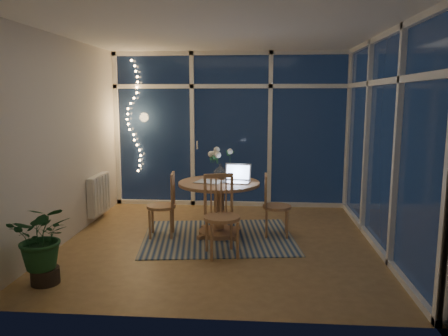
{
  "coord_description": "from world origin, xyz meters",
  "views": [
    {
      "loc": [
        0.46,
        -5.39,
        1.84
      ],
      "look_at": [
        0.02,
        0.25,
        0.93
      ],
      "focal_mm": 35.0,
      "sensor_mm": 36.0,
      "label": 1
    }
  ],
  "objects_px": {
    "dining_table": "(219,209)",
    "flower_vase": "(220,170)",
    "chair_left": "(161,205)",
    "chair_right": "(277,205)",
    "chair_front": "(222,216)",
    "potted_plant": "(43,247)",
    "laptop": "(236,173)"
  },
  "relations": [
    {
      "from": "dining_table",
      "to": "potted_plant",
      "type": "height_order",
      "value": "potted_plant"
    },
    {
      "from": "chair_left",
      "to": "potted_plant",
      "type": "xyz_separation_m",
      "value": [
        -0.84,
        -1.56,
        -0.06
      ]
    },
    {
      "from": "chair_left",
      "to": "chair_right",
      "type": "height_order",
      "value": "chair_left"
    },
    {
      "from": "chair_right",
      "to": "chair_front",
      "type": "xyz_separation_m",
      "value": [
        -0.67,
        -0.79,
        0.06
      ]
    },
    {
      "from": "dining_table",
      "to": "laptop",
      "type": "bearing_deg",
      "value": -6.05
    },
    {
      "from": "chair_right",
      "to": "chair_front",
      "type": "height_order",
      "value": "chair_front"
    },
    {
      "from": "chair_left",
      "to": "chair_front",
      "type": "bearing_deg",
      "value": 46.78
    },
    {
      "from": "chair_right",
      "to": "chair_left",
      "type": "bearing_deg",
      "value": 96.54
    },
    {
      "from": "chair_right",
      "to": "laptop",
      "type": "xyz_separation_m",
      "value": [
        -0.54,
        -0.05,
        0.44
      ]
    },
    {
      "from": "chair_right",
      "to": "chair_front",
      "type": "distance_m",
      "value": 1.04
    },
    {
      "from": "flower_vase",
      "to": "potted_plant",
      "type": "height_order",
      "value": "flower_vase"
    },
    {
      "from": "dining_table",
      "to": "flower_vase",
      "type": "distance_m",
      "value": 0.56
    },
    {
      "from": "chair_left",
      "to": "laptop",
      "type": "xyz_separation_m",
      "value": [
        0.99,
        0.09,
        0.42
      ]
    },
    {
      "from": "chair_left",
      "to": "chair_right",
      "type": "xyz_separation_m",
      "value": [
        1.53,
        0.15,
        -0.01
      ]
    },
    {
      "from": "dining_table",
      "to": "chair_right",
      "type": "distance_m",
      "value": 0.77
    },
    {
      "from": "dining_table",
      "to": "potted_plant",
      "type": "xyz_separation_m",
      "value": [
        -1.6,
        -1.68,
        0.01
      ]
    },
    {
      "from": "laptop",
      "to": "flower_vase",
      "type": "height_order",
      "value": "laptop"
    },
    {
      "from": "chair_left",
      "to": "chair_right",
      "type": "bearing_deg",
      "value": 89.17
    },
    {
      "from": "potted_plant",
      "to": "chair_left",
      "type": "bearing_deg",
      "value": 61.81
    },
    {
      "from": "chair_left",
      "to": "flower_vase",
      "type": "distance_m",
      "value": 0.95
    },
    {
      "from": "chair_front",
      "to": "flower_vase",
      "type": "relative_size",
      "value": 4.61
    },
    {
      "from": "chair_left",
      "to": "chair_right",
      "type": "relative_size",
      "value": 1.03
    },
    {
      "from": "flower_vase",
      "to": "chair_left",
      "type": "bearing_deg",
      "value": -150.99
    },
    {
      "from": "dining_table",
      "to": "chair_front",
      "type": "height_order",
      "value": "chair_front"
    },
    {
      "from": "dining_table",
      "to": "chair_left",
      "type": "height_order",
      "value": "chair_left"
    },
    {
      "from": "potted_plant",
      "to": "laptop",
      "type": "bearing_deg",
      "value": 42.24
    },
    {
      "from": "chair_front",
      "to": "laptop",
      "type": "xyz_separation_m",
      "value": [
        0.13,
        0.74,
        0.38
      ]
    },
    {
      "from": "dining_table",
      "to": "chair_front",
      "type": "relative_size",
      "value": 1.11
    },
    {
      "from": "dining_table",
      "to": "potted_plant",
      "type": "bearing_deg",
      "value": -133.54
    },
    {
      "from": "chair_left",
      "to": "laptop",
      "type": "distance_m",
      "value": 1.08
    },
    {
      "from": "dining_table",
      "to": "laptop",
      "type": "height_order",
      "value": "laptop"
    },
    {
      "from": "chair_front",
      "to": "potted_plant",
      "type": "distance_m",
      "value": 1.93
    }
  ]
}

